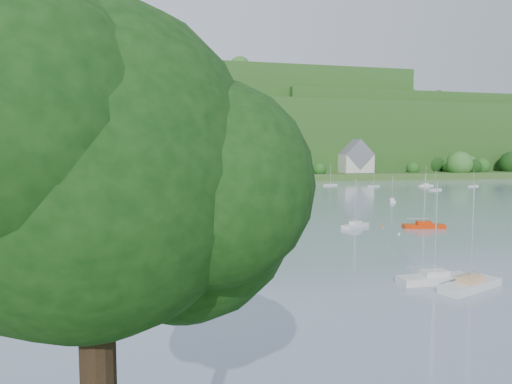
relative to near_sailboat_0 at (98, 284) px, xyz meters
The scene contains 21 objects.
near_tree 33.29m from the near_sailboat_0, 82.43° to the right, with size 8.40×8.50×13.70m.
far_shore_strip 176.19m from the near_sailboat_0, 85.80° to the left, with size 600.00×60.00×3.00m, color #2E4A1B.
forested_ridge 245.67m from the near_sailboat_0, 86.88° to the left, with size 620.00×181.22×69.89m.
village_building_0 168.31m from the near_sailboat_0, 104.50° to the left, with size 14.00×10.40×16.00m.
village_building_1 165.80m from the near_sailboat_0, 95.92° to the left, with size 12.00×9.36×14.00m.
village_building_2 164.98m from the near_sailboat_0, 83.76° to the left, with size 16.00×11.44×18.00m.
village_building_3 172.00m from the near_sailboat_0, 70.30° to the left, with size 13.00×10.40×15.50m.
village_building_4 195.28m from the near_sailboat_0, 58.16° to the left, with size 15.00×10.40×16.50m.
near_sailboat_0 is the anchor object (origin of this frame).
near_sailboat_1 1.78m from the near_sailboat_0, 105.47° to the left, with size 5.51×3.09×7.17m.
near_sailboat_2 32.74m from the near_sailboat_0, 13.13° to the right, with size 7.13×4.33×9.32m.
near_sailboat_3 44.98m from the near_sailboat_0, 35.24° to the left, with size 5.76×4.49×7.82m.
near_sailboat_4 30.44m from the near_sailboat_0, ahead, with size 6.88×1.93×9.28m.
near_sailboat_5 52.49m from the near_sailboat_0, 25.88° to the left, with size 6.78×3.27×8.82m.
mooring_buoy_0 7.44m from the near_sailboat_0, 139.94° to the left, with size 0.49×0.49×0.49m, color #D25C12.
mooring_buoy_1 7.40m from the near_sailboat_0, ahead, with size 0.42×0.42×0.42m, color silver.
mooring_buoy_2 48.56m from the near_sailboat_0, 31.59° to the left, with size 0.41×0.41×0.41m, color #D25C12.
mooring_buoy_3 33.20m from the near_sailboat_0, 93.44° to the left, with size 0.48×0.48×0.48m, color #D25C12.
mooring_buoy_4 44.23m from the near_sailboat_0, 24.67° to the left, with size 0.39×0.39×0.39m, color silver.
mooring_buoy_5 19.45m from the near_sailboat_0, 91.84° to the left, with size 0.46×0.46×0.46m, color #D25C12.
far_sailboat_cluster 92.80m from the near_sailboat_0, 76.44° to the left, with size 204.67×68.97×8.71m.
Camera 1 is at (-7.85, -16.45, 11.76)m, focal length 31.46 mm.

